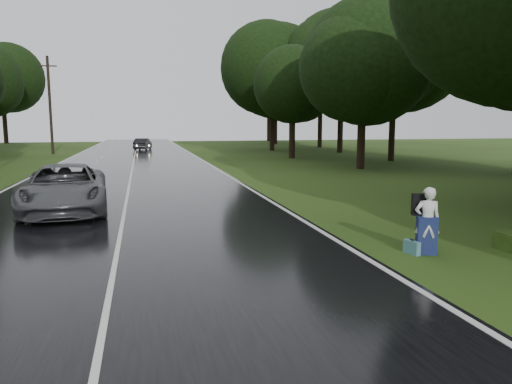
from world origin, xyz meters
The scene contains 11 objects.
ground centered at (0.00, 0.00, 0.00)m, with size 160.00×160.00×0.00m, color #2D4715.
road centered at (0.00, 20.00, 0.02)m, with size 12.00×140.00×0.04m, color black.
lane_center centered at (0.00, 20.00, 0.04)m, with size 0.12×140.00×0.01m, color silver.
grey_car centered at (-2.07, 8.78, 0.90)m, with size 2.85×6.18×1.72m, color #4D4F52.
far_car centered at (0.86, 50.21, 0.74)m, with size 1.49×4.27×1.41m, color black.
hitchhiker centered at (7.48, 0.81, 0.78)m, with size 0.72×0.69×1.69m.
suitcase centered at (7.14, 0.87, 0.17)m, with size 0.14×0.48×0.34m, color teal.
utility_pole_far centered at (-8.50, 44.84, 0.00)m, with size 1.80×0.28×10.17m, color black, non-canonical shape.
tree_right_d centered at (15.97, 21.93, 0.00)m, with size 8.03×8.03×12.55m, color black, non-canonical shape.
tree_right_e centered at (14.38, 33.05, 0.00)m, with size 7.83×7.83×12.23m, color black, non-canonical shape.
tree_right_f centered at (16.07, 46.08, 0.00)m, with size 10.59×10.59×16.55m, color black, non-canonical shape.
Camera 1 is at (0.68, -9.38, 3.22)m, focal length 33.29 mm.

